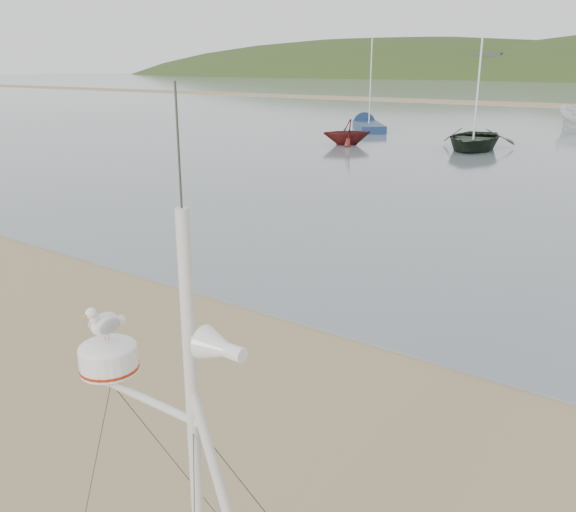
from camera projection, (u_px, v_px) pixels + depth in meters
The scene contains 4 objects.
ground at pixel (89, 415), 7.96m from camera, with size 560.00×560.00×0.00m, color #917753.
boat_dark at pixel (477, 97), 31.86m from camera, with size 3.87×1.12×5.42m, color black.
boat_red at pixel (347, 120), 34.18m from camera, with size 2.34×1.43×2.71m, color #571514.
sailboat_blue_near at pixel (365, 124), 43.69m from camera, with size 5.38×6.36×6.71m.
Camera 1 is at (6.23, -4.07, 4.37)m, focal length 38.00 mm.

